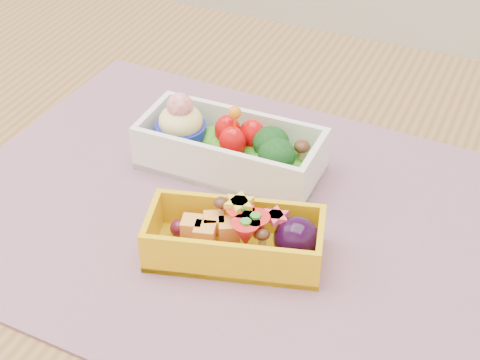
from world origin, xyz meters
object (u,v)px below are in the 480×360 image
at_px(table, 196,277).
at_px(bento_yellow, 239,237).
at_px(placemat, 231,214).
at_px(bento_white, 229,148).

distance_m(table, bento_yellow, 0.15).
bearing_deg(bento_yellow, placemat, 106.06).
xyz_separation_m(placemat, bento_white, (-0.03, 0.06, 0.03)).
bearing_deg(bento_white, placemat, -65.11).
relative_size(placemat, bento_white, 2.92).
distance_m(placemat, bento_white, 0.08).
bearing_deg(table, bento_yellow, -36.49).
relative_size(placemat, bento_yellow, 3.24).
bearing_deg(bento_yellow, bento_white, 102.76).
distance_m(table, placemat, 0.11).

